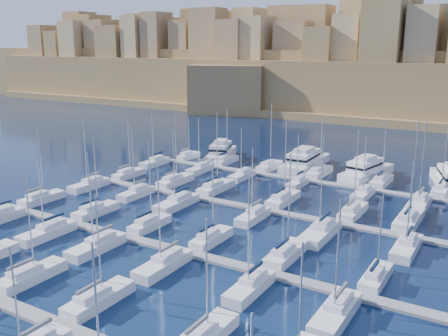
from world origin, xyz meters
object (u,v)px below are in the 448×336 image
Objects in this scene: motor_yacht_a at (221,152)px; motor_yacht_c at (366,170)px; sailboat_2 at (31,275)px; motor_yacht_b at (305,161)px.

motor_yacht_a and motor_yacht_c have the same top height.
motor_yacht_a is 0.95× the size of motor_yacht_c.
motor_yacht_b is at bearing 84.41° from sailboat_2.
motor_yacht_b is 14.86m from motor_yacht_c.
motor_yacht_b is at bearing 174.93° from motor_yacht_c.
motor_yacht_a is at bearing 102.07° from sailboat_2.
motor_yacht_c is (14.80, -1.31, 0.00)m from motor_yacht_b.
sailboat_2 is 0.86× the size of motor_yacht_c.
sailboat_2 is at bearing -77.93° from motor_yacht_a.
motor_yacht_a is at bearing -175.47° from motor_yacht_b.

